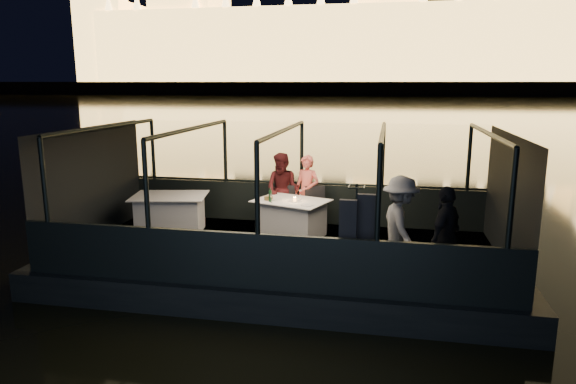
% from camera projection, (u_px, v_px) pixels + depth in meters
% --- Properties ---
extents(river_water, '(500.00, 500.00, 0.00)m').
position_uv_depth(river_water, '(379.00, 105.00, 86.82)').
color(river_water, black).
rests_on(river_water, ground).
extents(boat_hull, '(8.60, 4.40, 1.00)m').
position_uv_depth(boat_hull, '(284.00, 273.00, 10.05)').
color(boat_hull, black).
rests_on(boat_hull, river_water).
extents(boat_deck, '(8.00, 4.00, 0.04)m').
position_uv_depth(boat_deck, '(284.00, 250.00, 9.95)').
color(boat_deck, black).
rests_on(boat_deck, boat_hull).
extents(gunwale_port, '(8.00, 0.08, 0.90)m').
position_uv_depth(gunwale_port, '(301.00, 203.00, 11.77)').
color(gunwale_port, black).
rests_on(gunwale_port, boat_deck).
extents(gunwale_starboard, '(8.00, 0.08, 0.90)m').
position_uv_depth(gunwale_starboard, '(258.00, 262.00, 7.93)').
color(gunwale_starboard, black).
rests_on(gunwale_starboard, boat_deck).
extents(cabin_glass_port, '(8.00, 0.02, 1.40)m').
position_uv_depth(cabin_glass_port, '(302.00, 154.00, 11.53)').
color(cabin_glass_port, '#99B2B2').
rests_on(cabin_glass_port, gunwale_port).
extents(cabin_glass_starboard, '(8.00, 0.02, 1.40)m').
position_uv_depth(cabin_glass_starboard, '(257.00, 189.00, 7.69)').
color(cabin_glass_starboard, '#99B2B2').
rests_on(cabin_glass_starboard, gunwale_starboard).
extents(cabin_roof_glass, '(8.00, 4.00, 0.02)m').
position_uv_depth(cabin_roof_glass, '(284.00, 130.00, 9.47)').
color(cabin_roof_glass, '#99B2B2').
rests_on(cabin_roof_glass, boat_deck).
extents(end_wall_fore, '(0.02, 4.00, 2.30)m').
position_uv_depth(end_wall_fore, '(92.00, 183.00, 10.46)').
color(end_wall_fore, black).
rests_on(end_wall_fore, boat_deck).
extents(end_wall_aft, '(0.02, 4.00, 2.30)m').
position_uv_depth(end_wall_aft, '(508.00, 200.00, 8.95)').
color(end_wall_aft, black).
rests_on(end_wall_aft, boat_deck).
extents(canopy_ribs, '(8.00, 4.00, 2.30)m').
position_uv_depth(canopy_ribs, '(284.00, 191.00, 9.71)').
color(canopy_ribs, black).
rests_on(canopy_ribs, boat_deck).
extents(embankment, '(400.00, 140.00, 6.00)m').
position_uv_depth(embankment, '(386.00, 90.00, 211.37)').
color(embankment, '#423D33').
rests_on(embankment, ground).
extents(parliament_building, '(220.00, 32.00, 60.00)m').
position_uv_depth(parliament_building, '(388.00, 6.00, 171.95)').
color(parliament_building, '#F2D18C').
rests_on(parliament_building, embankment).
extents(dining_table_central, '(1.71, 1.47, 0.77)m').
position_uv_depth(dining_table_central, '(291.00, 218.00, 10.75)').
color(dining_table_central, silver).
rests_on(dining_table_central, boat_deck).
extents(dining_table_aft, '(1.73, 1.40, 0.82)m').
position_uv_depth(dining_table_aft, '(170.00, 215.00, 11.00)').
color(dining_table_aft, silver).
rests_on(dining_table_aft, boat_deck).
extents(chair_port_left, '(0.44, 0.44, 0.91)m').
position_uv_depth(chair_port_left, '(285.00, 208.00, 11.34)').
color(chair_port_left, black).
rests_on(chair_port_left, boat_deck).
extents(chair_port_right, '(0.58, 0.58, 0.95)m').
position_uv_depth(chair_port_right, '(313.00, 211.00, 11.09)').
color(chair_port_right, black).
rests_on(chair_port_right, boat_deck).
extents(coat_stand, '(0.49, 0.40, 1.69)m').
position_uv_depth(coat_stand, '(355.00, 234.00, 7.80)').
color(coat_stand, black).
rests_on(coat_stand, boat_deck).
extents(person_woman_coral, '(0.68, 0.56, 1.61)m').
position_uv_depth(person_woman_coral, '(307.00, 194.00, 11.32)').
color(person_woman_coral, '#ED6556').
rests_on(person_woman_coral, boat_deck).
extents(person_man_maroon, '(0.90, 0.76, 1.65)m').
position_uv_depth(person_man_maroon, '(283.00, 193.00, 11.42)').
color(person_man_maroon, '#3F1114').
rests_on(person_man_maroon, boat_deck).
extents(passenger_stripe, '(0.89, 1.22, 1.69)m').
position_uv_depth(passenger_stripe, '(400.00, 226.00, 8.47)').
color(passenger_stripe, white).
rests_on(passenger_stripe, boat_deck).
extents(passenger_dark, '(0.80, 1.02, 1.61)m').
position_uv_depth(passenger_dark, '(445.00, 233.00, 8.05)').
color(passenger_dark, black).
rests_on(passenger_dark, boat_deck).
extents(wine_bottle, '(0.07, 0.07, 0.29)m').
position_uv_depth(wine_bottle, '(270.00, 194.00, 10.53)').
color(wine_bottle, '#13341B').
rests_on(wine_bottle, dining_table_central).
extents(bread_basket, '(0.24, 0.24, 0.07)m').
position_uv_depth(bread_basket, '(268.00, 198.00, 10.70)').
color(bread_basket, brown).
rests_on(bread_basket, dining_table_central).
extents(amber_candle, '(0.08, 0.08, 0.09)m').
position_uv_depth(amber_candle, '(295.00, 199.00, 10.57)').
color(amber_candle, '#EF963B').
rests_on(amber_candle, dining_table_central).
extents(plate_near, '(0.32, 0.32, 0.02)m').
position_uv_depth(plate_near, '(307.00, 205.00, 10.23)').
color(plate_near, white).
rests_on(plate_near, dining_table_central).
extents(plate_far, '(0.34, 0.34, 0.02)m').
position_uv_depth(plate_far, '(277.00, 200.00, 10.70)').
color(plate_far, silver).
rests_on(plate_far, dining_table_central).
extents(wine_glass_white, '(0.06, 0.06, 0.17)m').
position_uv_depth(wine_glass_white, '(271.00, 198.00, 10.42)').
color(wine_glass_white, silver).
rests_on(wine_glass_white, dining_table_central).
extents(wine_glass_red, '(0.08, 0.08, 0.20)m').
position_uv_depth(wine_glass_red, '(300.00, 195.00, 10.73)').
color(wine_glass_red, silver).
rests_on(wine_glass_red, dining_table_central).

